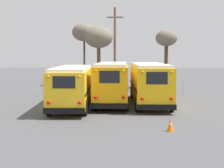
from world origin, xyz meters
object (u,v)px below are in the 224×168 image
at_px(bare_tree_2, 166,40).
at_px(school_bus_1, 112,81).
at_px(school_bus_0, 73,85).
at_px(traffic_cone, 170,125).
at_px(utility_pole, 115,47).
at_px(bare_tree_1, 84,33).
at_px(school_bus_2, 149,82).
at_px(bare_tree_0, 99,38).

bearing_deg(bare_tree_2, school_bus_1, -115.24).
xyz_separation_m(school_bus_0, traffic_cone, (5.97, -8.28, -1.32)).
distance_m(utility_pole, bare_tree_2, 6.53).
bearing_deg(bare_tree_2, school_bus_0, -121.31).
height_order(school_bus_0, traffic_cone, school_bus_0).
bearing_deg(bare_tree_1, school_bus_0, -87.78).
bearing_deg(school_bus_0, bare_tree_1, 92.22).
xyz_separation_m(school_bus_2, bare_tree_2, (3.39, 13.65, 3.92)).
relative_size(school_bus_1, bare_tree_0, 1.44).
bearing_deg(bare_tree_0, bare_tree_1, 110.56).
bearing_deg(school_bus_1, school_bus_0, -148.35).
xyz_separation_m(school_bus_0, school_bus_2, (5.87, 1.57, 0.09)).
bearing_deg(school_bus_2, utility_pole, 103.21).
distance_m(school_bus_2, utility_pole, 12.14).
bearing_deg(bare_tree_2, bare_tree_1, 162.74).
bearing_deg(bare_tree_0, utility_pole, 8.16).
bearing_deg(school_bus_1, bare_tree_0, 98.10).
distance_m(school_bus_1, bare_tree_1, 17.62).
distance_m(school_bus_1, bare_tree_0, 11.76).
height_order(school_bus_0, utility_pole, utility_pole).
relative_size(school_bus_2, traffic_cone, 16.14).
bearing_deg(traffic_cone, school_bus_2, 90.59).
distance_m(school_bus_1, school_bus_2, 2.95).
relative_size(bare_tree_0, bare_tree_2, 1.03).
relative_size(bare_tree_1, traffic_cone, 12.15).
bearing_deg(bare_tree_1, bare_tree_2, -17.26).
bearing_deg(bare_tree_1, school_bus_2, -68.55).
xyz_separation_m(school_bus_1, bare_tree_2, (6.33, 13.42, 3.89)).
distance_m(school_bus_0, bare_tree_1, 19.03).
bearing_deg(utility_pole, school_bus_2, -76.79).
height_order(bare_tree_2, traffic_cone, bare_tree_2).
relative_size(bare_tree_2, traffic_cone, 10.49).
xyz_separation_m(bare_tree_1, bare_tree_2, (9.97, -3.10, -1.06)).
height_order(utility_pole, traffic_cone, utility_pole).
bearing_deg(utility_pole, traffic_cone, -82.54).
height_order(school_bus_0, bare_tree_1, bare_tree_1).
relative_size(school_bus_1, school_bus_2, 0.96).
distance_m(school_bus_2, bare_tree_2, 14.60).
height_order(bare_tree_1, traffic_cone, bare_tree_1).
xyz_separation_m(bare_tree_0, bare_tree_2, (7.88, 2.46, -0.08)).
xyz_separation_m(bare_tree_1, traffic_cone, (6.68, -26.61, -6.39)).
height_order(school_bus_1, school_bus_2, school_bus_1).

